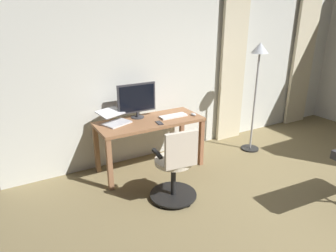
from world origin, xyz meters
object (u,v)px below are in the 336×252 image
at_px(desk, 150,127).
at_px(cell_phone_face_up, 159,123).
at_px(computer_monitor, 137,99).
at_px(office_chair, 176,168).
at_px(laptop, 114,119).
at_px(floor_lamp, 258,70).
at_px(computer_keyboard, 173,116).
at_px(computer_mouse, 193,114).

height_order(desk, cell_phone_face_up, cell_phone_face_up).
relative_size(desk, computer_monitor, 2.64).
bearing_deg(computer_monitor, desk, 117.38).
bearing_deg(computer_monitor, office_chair, 89.62).
bearing_deg(cell_phone_face_up, laptop, -22.40).
bearing_deg(cell_phone_face_up, floor_lamp, -174.23).
height_order(computer_keyboard, computer_mouse, computer_mouse).
bearing_deg(computer_mouse, office_chair, 45.02).
bearing_deg(computer_keyboard, floor_lamp, 171.86).
bearing_deg(computer_monitor, computer_mouse, 156.51).
bearing_deg(office_chair, laptop, 116.02).
bearing_deg(computer_mouse, laptop, -12.96).
height_order(office_chair, floor_lamp, floor_lamp).
relative_size(desk, floor_lamp, 0.86).
distance_m(computer_keyboard, floor_lamp, 1.46).
bearing_deg(computer_monitor, laptop, 10.36).
relative_size(computer_monitor, laptop, 1.23).
bearing_deg(laptop, office_chair, 88.76).
bearing_deg(floor_lamp, computer_keyboard, -8.14).
xyz_separation_m(computer_keyboard, laptop, (0.80, -0.16, 0.04)).
bearing_deg(floor_lamp, office_chair, 19.33).
height_order(office_chair, computer_keyboard, office_chair).
height_order(office_chair, cell_phone_face_up, office_chair).
distance_m(computer_monitor, computer_mouse, 0.82).
xyz_separation_m(office_chair, floor_lamp, (-1.79, -0.63, 0.87)).
xyz_separation_m(office_chair, cell_phone_face_up, (-0.16, -0.68, 0.31)).
bearing_deg(desk, laptop, -14.74).
bearing_deg(desk, cell_phone_face_up, 107.69).
bearing_deg(computer_keyboard, computer_mouse, 161.82).
relative_size(office_chair, computer_monitor, 1.67).
height_order(desk, computer_monitor, computer_monitor).
xyz_separation_m(computer_monitor, laptop, (0.36, 0.07, -0.21)).
height_order(desk, laptop, laptop).
xyz_separation_m(cell_phone_face_up, floor_lamp, (-1.63, 0.05, 0.56)).
bearing_deg(floor_lamp, computer_mouse, -5.40).
bearing_deg(desk, computer_monitor, -62.62).
bearing_deg(computer_keyboard, office_chair, 61.25).
xyz_separation_m(computer_mouse, cell_phone_face_up, (0.57, 0.05, -0.01)).
xyz_separation_m(computer_monitor, computer_mouse, (-0.72, 0.31, -0.24)).
bearing_deg(office_chair, desk, 89.50).
bearing_deg(cell_phone_face_up, computer_mouse, -167.70).
bearing_deg(desk, office_chair, 83.20).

